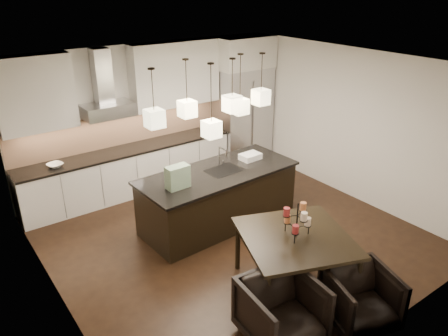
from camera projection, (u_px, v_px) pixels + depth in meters
floor at (231, 236)px, 7.23m from camera, size 5.50×5.50×0.02m
ceiling at (232, 64)px, 6.09m from camera, size 5.50×5.50×0.02m
wall_back at (148, 115)px, 8.70m from camera, size 5.50×0.02×2.80m
wall_front at (389, 237)px, 4.63m from camera, size 5.50×0.02×2.80m
wall_left at (46, 210)px, 5.17m from camera, size 0.02×5.50×2.80m
wall_right at (349, 124)px, 8.15m from camera, size 0.02×5.50×2.80m
refrigerator at (242, 117)px, 9.69m from camera, size 1.20×0.72×2.15m
fridge_panel at (243, 52)px, 9.12m from camera, size 1.26×0.72×0.65m
lower_cabinets at (131, 172)px, 8.51m from camera, size 4.21×0.62×0.88m
countertop at (129, 150)px, 8.32m from camera, size 4.21×0.66×0.04m
backsplash at (120, 129)px, 8.41m from camera, size 4.21×0.02×0.63m
upper_cab_left at (34, 94)px, 7.11m from camera, size 1.25×0.35×1.25m
upper_cab_right at (175, 74)px, 8.54m from camera, size 1.85×0.35×1.25m
hood_canopy at (108, 110)px, 7.86m from camera, size 0.90×0.52×0.24m
hood_chimney at (102, 76)px, 7.70m from camera, size 0.30×0.28×0.96m
fruit_bowl at (55, 165)px, 7.51m from camera, size 0.32×0.32×0.06m
island_body at (218, 198)px, 7.44m from camera, size 2.67×1.16×0.93m
island_top at (218, 173)px, 7.24m from camera, size 2.76×1.24×0.04m
faucet at (219, 157)px, 7.29m from camera, size 0.12×0.26×0.40m
tote_bag at (178, 177)px, 6.61m from camera, size 0.37×0.20×0.36m
food_container at (250, 156)px, 7.69m from camera, size 0.37×0.27×0.11m
dining_table at (294, 262)px, 5.87m from camera, size 1.77×1.77×0.82m
candelabra at (297, 220)px, 5.61m from camera, size 0.51×0.51×0.48m
candle_a at (308, 221)px, 5.66m from camera, size 0.11×0.11×0.11m
candle_b at (287, 219)px, 5.72m from camera, size 0.11×0.11×0.11m
candle_c at (295, 229)px, 5.49m from camera, size 0.11×0.11×0.11m
candle_d at (303, 206)px, 5.67m from camera, size 0.11×0.11×0.11m
candle_e at (287, 212)px, 5.54m from camera, size 0.11×0.11×0.11m
candle_f at (304, 216)px, 5.43m from camera, size 0.11×0.11×0.11m
armchair_left at (282, 311)px, 5.03m from camera, size 0.93×0.95×0.79m
armchair_right at (361, 298)px, 5.29m from camera, size 0.98×1.00×0.72m
pendant_a at (155, 118)px, 6.18m from camera, size 0.24×0.24×0.26m
pendant_b at (187, 109)px, 6.86m from camera, size 0.24×0.24×0.26m
pendant_c at (232, 104)px, 6.90m from camera, size 0.24×0.24×0.26m
pendant_d at (240, 106)px, 7.34m from camera, size 0.24×0.24×0.26m
pendant_e at (261, 97)px, 7.36m from camera, size 0.24×0.24×0.26m
pendant_f at (211, 129)px, 6.65m from camera, size 0.24×0.24×0.26m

